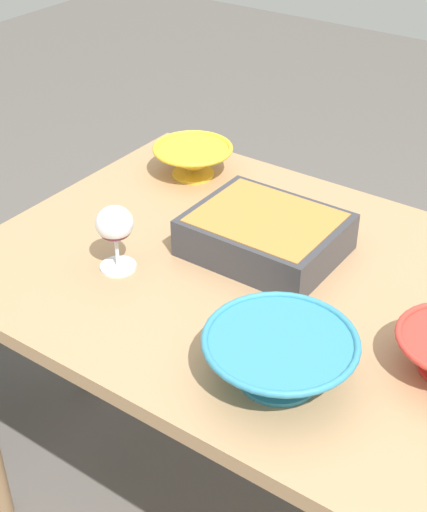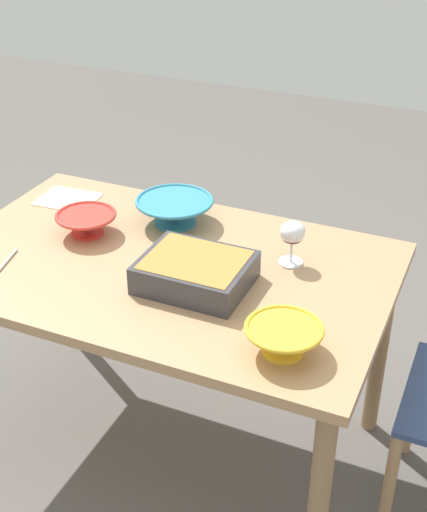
{
  "view_description": "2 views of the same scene",
  "coord_description": "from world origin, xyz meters",
  "px_view_note": "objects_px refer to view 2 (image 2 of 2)",
  "views": [
    {
      "loc": [
        0.52,
        -1.06,
        1.61
      ],
      "look_at": [
        -0.19,
        -0.05,
        0.79
      ],
      "focal_mm": 51.85,
      "sensor_mm": 36.0,
      "label": 1
    },
    {
      "loc": [
        -0.87,
        1.61,
        1.86
      ],
      "look_at": [
        -0.15,
        -0.04,
        0.79
      ],
      "focal_mm": 49.61,
      "sensor_mm": 36.0,
      "label": 2
    }
  ],
  "objects_px": {
    "serving_bowl": "(284,338)",
    "napkin": "(68,199)",
    "casserole_dish": "(195,271)",
    "mixing_bowl": "(86,222)",
    "small_bowl": "(175,210)",
    "dining_table": "(165,287)",
    "wine_glass": "(292,235)"
  },
  "relations": [
    {
      "from": "small_bowl",
      "to": "serving_bowl",
      "type": "xyz_separation_m",
      "value": [
        -0.55,
        0.51,
        -0.0
      ]
    },
    {
      "from": "mixing_bowl",
      "to": "serving_bowl",
      "type": "height_order",
      "value": "serving_bowl"
    },
    {
      "from": "casserole_dish",
      "to": "serving_bowl",
      "type": "distance_m",
      "value": 0.38
    },
    {
      "from": "wine_glass",
      "to": "serving_bowl",
      "type": "xyz_separation_m",
      "value": [
        -0.12,
        0.42,
        -0.05
      ]
    },
    {
      "from": "small_bowl",
      "to": "napkin",
      "type": "relative_size",
      "value": 1.27
    },
    {
      "from": "mixing_bowl",
      "to": "small_bowl",
      "type": "xyz_separation_m",
      "value": [
        -0.23,
        -0.18,
        0.01
      ]
    },
    {
      "from": "dining_table",
      "to": "serving_bowl",
      "type": "height_order",
      "value": "serving_bowl"
    },
    {
      "from": "wine_glass",
      "to": "small_bowl",
      "type": "height_order",
      "value": "wine_glass"
    },
    {
      "from": "small_bowl",
      "to": "casserole_dish",
      "type": "bearing_deg",
      "value": 125.24
    },
    {
      "from": "casserole_dish",
      "to": "mixing_bowl",
      "type": "bearing_deg",
      "value": -16.46
    },
    {
      "from": "dining_table",
      "to": "wine_glass",
      "type": "relative_size",
      "value": 9.61
    },
    {
      "from": "napkin",
      "to": "serving_bowl",
      "type": "bearing_deg",
      "value": 152.33
    },
    {
      "from": "wine_glass",
      "to": "serving_bowl",
      "type": "relative_size",
      "value": 0.71
    },
    {
      "from": "wine_glass",
      "to": "small_bowl",
      "type": "distance_m",
      "value": 0.45
    },
    {
      "from": "wine_glass",
      "to": "mixing_bowl",
      "type": "xyz_separation_m",
      "value": [
        0.66,
        0.09,
        -0.05
      ]
    },
    {
      "from": "mixing_bowl",
      "to": "casserole_dish",
      "type": "bearing_deg",
      "value": 163.54
    },
    {
      "from": "wine_glass",
      "to": "dining_table",
      "type": "bearing_deg",
      "value": 23.43
    },
    {
      "from": "small_bowl",
      "to": "napkin",
      "type": "xyz_separation_m",
      "value": [
        0.43,
        -0.01,
        -0.05
      ]
    },
    {
      "from": "casserole_dish",
      "to": "napkin",
      "type": "bearing_deg",
      "value": -26.24
    },
    {
      "from": "casserole_dish",
      "to": "serving_bowl",
      "type": "bearing_deg",
      "value": 149.61
    },
    {
      "from": "mixing_bowl",
      "to": "napkin",
      "type": "height_order",
      "value": "mixing_bowl"
    },
    {
      "from": "dining_table",
      "to": "small_bowl",
      "type": "xyz_separation_m",
      "value": [
        0.08,
        -0.24,
        0.14
      ]
    },
    {
      "from": "mixing_bowl",
      "to": "napkin",
      "type": "distance_m",
      "value": 0.28
    },
    {
      "from": "wine_glass",
      "to": "serving_bowl",
      "type": "bearing_deg",
      "value": 105.81
    },
    {
      "from": "wine_glass",
      "to": "serving_bowl",
      "type": "height_order",
      "value": "wine_glass"
    },
    {
      "from": "serving_bowl",
      "to": "napkin",
      "type": "bearing_deg",
      "value": -27.67
    },
    {
      "from": "small_bowl",
      "to": "dining_table",
      "type": "bearing_deg",
      "value": 108.93
    },
    {
      "from": "wine_glass",
      "to": "napkin",
      "type": "xyz_separation_m",
      "value": [
        0.86,
        -0.1,
        -0.1
      ]
    },
    {
      "from": "small_bowl",
      "to": "napkin",
      "type": "distance_m",
      "value": 0.43
    },
    {
      "from": "dining_table",
      "to": "mixing_bowl",
      "type": "distance_m",
      "value": 0.34
    },
    {
      "from": "wine_glass",
      "to": "casserole_dish",
      "type": "relative_size",
      "value": 0.47
    },
    {
      "from": "serving_bowl",
      "to": "wine_glass",
      "type": "bearing_deg",
      "value": -74.19
    }
  ]
}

